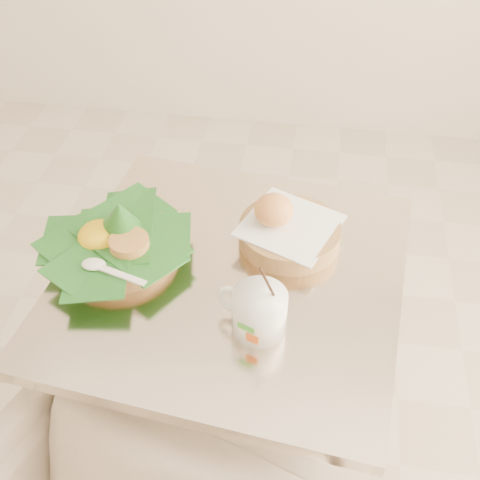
# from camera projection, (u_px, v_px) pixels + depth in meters

# --- Properties ---
(floor) EXTENTS (3.60, 3.60, 0.00)m
(floor) POSITION_uv_depth(u_px,v_px,m) (171.00, 433.00, 1.80)
(floor) COLOR beige
(floor) RESTS_ON ground
(cafe_table) EXTENTS (0.77, 0.77, 0.75)m
(cafe_table) POSITION_uv_depth(u_px,v_px,m) (232.00, 338.00, 1.40)
(cafe_table) COLOR gray
(cafe_table) RESTS_ON floor
(rice_basket) EXTENTS (0.31, 0.31, 0.16)m
(rice_basket) POSITION_uv_depth(u_px,v_px,m) (117.00, 239.00, 1.27)
(rice_basket) COLOR #AD884A
(rice_basket) RESTS_ON cafe_table
(bread_basket) EXTENTS (0.24, 0.24, 0.12)m
(bread_basket) POSITION_uv_depth(u_px,v_px,m) (287.00, 229.00, 1.30)
(bread_basket) COLOR #AD884A
(bread_basket) RESTS_ON cafe_table
(coffee_mug) EXTENTS (0.14, 0.11, 0.18)m
(coffee_mug) POSITION_uv_depth(u_px,v_px,m) (258.00, 310.00, 1.11)
(coffee_mug) COLOR white
(coffee_mug) RESTS_ON cafe_table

